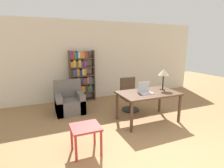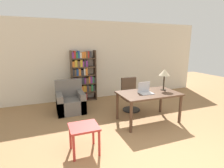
% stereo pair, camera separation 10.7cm
% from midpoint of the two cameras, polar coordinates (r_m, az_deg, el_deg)
% --- Properties ---
extents(wall_back, '(8.00, 0.06, 2.70)m').
position_cam_midpoint_polar(wall_back, '(6.34, -4.29, 7.70)').
color(wall_back, beige).
rests_on(wall_back, ground_plane).
extents(desk, '(1.47, 0.89, 0.75)m').
position_cam_midpoint_polar(desk, '(4.45, 11.03, -3.91)').
color(desk, '#4C3323').
rests_on(desk, ground_plane).
extents(laptop, '(0.33, 0.26, 0.27)m').
position_cam_midpoint_polar(laptop, '(4.34, 10.00, -2.14)').
color(laptop, '#B2B2B7').
rests_on(laptop, desk).
extents(table_lamp, '(0.28, 0.28, 0.55)m').
position_cam_midpoint_polar(table_lamp, '(4.69, 15.88, 3.50)').
color(table_lamp, '#2D2319').
rests_on(table_lamp, desk).
extents(office_chair, '(0.50, 0.50, 0.96)m').
position_cam_midpoint_polar(office_chair, '(5.20, 5.17, -3.77)').
color(office_chair, black).
rests_on(office_chair, ground_plane).
extents(side_table_blue, '(0.51, 0.47, 0.51)m').
position_cam_midpoint_polar(side_table_blue, '(3.23, -9.56, -14.97)').
color(side_table_blue, '#B2332D').
rests_on(side_table_blue, ground_plane).
extents(armchair, '(0.77, 0.75, 0.90)m').
position_cam_midpoint_polar(armchair, '(5.20, -14.31, -5.75)').
color(armchair, '#66605B').
rests_on(armchair, ground_plane).
extents(bookshelf, '(0.84, 0.28, 1.72)m').
position_cam_midpoint_polar(bookshelf, '(6.02, -10.64, 2.29)').
color(bookshelf, '#4C3828').
rests_on(bookshelf, ground_plane).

